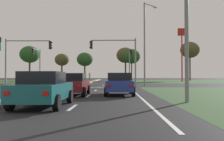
{
  "coord_description": "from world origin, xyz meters",
  "views": [
    {
      "loc": [
        5.34,
        -5.75,
        1.35
      ],
      "look_at": [
        4.74,
        31.18,
        2.1
      ],
      "focal_mm": 40.24,
      "sensor_mm": 36.0,
      "label": 1
    }
  ],
  "objects": [
    {
      "name": "treeline_second",
      "position": [
        -9.79,
        63.9,
        5.74
      ],
      "size": [
        3.97,
        3.97,
        7.48
      ],
      "color": "#423323",
      "rests_on": "ground"
    },
    {
      "name": "treeline_near",
      "position": [
        -18.07,
        61.67,
        7.07
      ],
      "size": [
        5.35,
        5.35,
        9.38
      ],
      "color": "#423323",
      "rests_on": "ground"
    },
    {
      "name": "car_blue_third",
      "position": [
        5.57,
        11.68,
        0.78
      ],
      "size": [
        1.98,
        4.17,
        1.54
      ],
      "color": "navy",
      "rests_on": "ground"
    },
    {
      "name": "traffic_signal_far_left",
      "position": [
        -7.6,
        35.22,
        3.96
      ],
      "size": [
        0.32,
        4.0,
        5.83
      ],
      "color": "gray",
      "rests_on": "ground"
    },
    {
      "name": "stop_bar_near",
      "position": [
        3.8,
        23.0,
        0.01
      ],
      "size": [
        6.4,
        0.5,
        0.01
      ],
      "primitive_type": "cube",
      "color": "silver",
      "rests_on": "ground"
    },
    {
      "name": "fastfood_pole_sign",
      "position": [
        19.9,
        49.79,
        8.59
      ],
      "size": [
        1.8,
        0.4,
        11.8
      ],
      "color": "red",
      "rests_on": "ground"
    },
    {
      "name": "crosswalk_bar_near",
      "position": [
        -6.4,
        24.8,
        0.01
      ],
      "size": [
        0.7,
        2.8,
        0.01
      ],
      "primitive_type": "cube",
      "color": "silver",
      "rests_on": "ground"
    },
    {
      "name": "crosswalk_bar_third",
      "position": [
        -4.1,
        24.8,
        0.01
      ],
      "size": [
        0.7,
        2.8,
        0.01
      ],
      "primitive_type": "cube",
      "color": "silver",
      "rests_on": "ground"
    },
    {
      "name": "pedestrian_at_median",
      "position": [
        0.08,
        43.88,
        1.29
      ],
      "size": [
        0.34,
        0.34,
        1.88
      ],
      "rotation": [
        0.0,
        0.0,
        3.86
      ],
      "color": "maroon",
      "rests_on": "median_island_far"
    },
    {
      "name": "treeline_third",
      "position": [
        -3.32,
        63.46,
        5.82
      ],
      "size": [
        4.45,
        4.45,
        7.75
      ],
      "color": "#423323",
      "rests_on": "ground"
    },
    {
      "name": "lane_dash_fourth",
      "position": [
        3.5,
        22.81,
        0.01
      ],
      "size": [
        0.14,
        2.0,
        0.01
      ],
      "primitive_type": "cube",
      "color": "silver",
      "rests_on": "ground"
    },
    {
      "name": "ground_plane",
      "position": [
        0.0,
        30.0,
        0.0
      ],
      "size": [
        200.0,
        200.0,
        0.0
      ],
      "primitive_type": "plane",
      "color": "black"
    },
    {
      "name": "treeline_sixth",
      "position": [
        25.61,
        63.23,
        8.39
      ],
      "size": [
        5.22,
        5.22,
        10.64
      ],
      "color": "#423323",
      "rests_on": "ground"
    },
    {
      "name": "car_silver_sixth",
      "position": [
        -2.22,
        46.73,
        0.77
      ],
      "size": [
        2.05,
        4.27,
        1.5
      ],
      "rotation": [
        0.0,
        0.0,
        3.14
      ],
      "color": "#B7B7BC",
      "rests_on": "ground"
    },
    {
      "name": "crosswalk_bar_fifth",
      "position": [
        -1.8,
        24.8,
        0.01
      ],
      "size": [
        0.7,
        2.8,
        0.01
      ],
      "primitive_type": "cube",
      "color": "silver",
      "rests_on": "ground"
    },
    {
      "name": "lane_dash_fifth",
      "position": [
        3.5,
        28.81,
        0.01
      ],
      "size": [
        0.14,
        2.0,
        0.01
      ],
      "primitive_type": "cube",
      "color": "silver",
      "rests_on": "ground"
    },
    {
      "name": "crosswalk_bar_fourth",
      "position": [
        -2.95,
        24.8,
        0.01
      ],
      "size": [
        0.7,
        2.8,
        0.01
      ],
      "primitive_type": "cube",
      "color": "silver",
      "rests_on": "ground"
    },
    {
      "name": "treeline_fifth",
      "position": [
        9.47,
        60.62,
        6.45
      ],
      "size": [
        4.56,
        4.56,
        8.41
      ],
      "color": "#423323",
      "rests_on": "ground"
    },
    {
      "name": "crosswalk_bar_second",
      "position": [
        -5.25,
        24.8,
        0.01
      ],
      "size": [
        0.7,
        2.8,
        0.01
      ],
      "primitive_type": "cube",
      "color": "silver",
      "rests_on": "ground"
    },
    {
      "name": "median_island_far",
      "position": [
        0.0,
        55.0,
        0.07
      ],
      "size": [
        1.2,
        36.0,
        0.14
      ],
      "primitive_type": "cube",
      "color": "#ADA89E",
      "rests_on": "ground"
    },
    {
      "name": "lane_dash_near",
      "position": [
        3.5,
        4.81,
        0.01
      ],
      "size": [
        0.14,
        2.0,
        0.01
      ],
      "primitive_type": "cube",
      "color": "silver",
      "rests_on": "ground"
    },
    {
      "name": "car_maroon_fifth",
      "position": [
        2.42,
        11.35,
        0.77
      ],
      "size": [
        2.0,
        4.42,
        1.51
      ],
      "color": "maroon",
      "rests_on": "ground"
    },
    {
      "name": "car_white_fourth",
      "position": [
        -2.37,
        38.4,
        0.81
      ],
      "size": [
        2.07,
        4.38,
        1.59
      ],
      "rotation": [
        0.0,
        0.0,
        3.14
      ],
      "color": "silver",
      "rests_on": "ground"
    },
    {
      "name": "traffic_signal_near_right",
      "position": [
        5.61,
        23.4,
        3.98
      ],
      "size": [
        5.47,
        0.32,
        5.72
      ],
      "color": "gray",
      "rests_on": "ground"
    },
    {
      "name": "edge_line_right",
      "position": [
        6.85,
        12.0,
        0.01
      ],
      "size": [
        0.14,
        24.0,
        0.01
      ],
      "primitive_type": "cube",
      "color": "silver",
      "rests_on": "ground"
    },
    {
      "name": "median_island_near",
      "position": [
        0.0,
        11.0,
        0.07
      ],
      "size": [
        1.2,
        22.0,
        0.14
      ],
      "primitive_type": "cube",
      "color": "gray",
      "rests_on": "ground"
    },
    {
      "name": "treeline_fourth",
      "position": [
        7.94,
        62.93,
        6.9
      ],
      "size": [
        5.0,
        5.0,
        9.07
      ],
      "color": "#423323",
      "rests_on": "ground"
    },
    {
      "name": "lane_dash_second",
      "position": [
        3.5,
        10.81,
        0.01
      ],
      "size": [
        0.14,
        2.0,
        0.01
      ],
      "primitive_type": "cube",
      "color": "silver",
      "rests_on": "ground"
    },
    {
      "name": "grass_verge_far_right",
      "position": [
        25.5,
        54.5,
        0.0
      ],
      "size": [
        35.0,
        35.0,
        0.01
      ],
      "primitive_type": "cube",
      "color": "#2D4C28",
      "rests_on": "ground"
    },
    {
      "name": "lane_dash_third",
      "position": [
        3.5,
        16.81,
        0.01
      ],
      "size": [
        0.14,
        2.0,
        0.01
      ],
      "primitive_type": "cube",
      "color": "silver",
      "rests_on": "ground"
    },
    {
      "name": "street_lamp_second",
      "position": [
        9.07,
        25.96,
        5.87
      ],
      "size": [
        1.97,
        1.81,
        10.58
      ],
      "color": "gray",
      "rests_on": "ground"
    },
    {
      "name": "car_black_near",
      "position": [
        -2.59,
        29.22,
        0.81
      ],
      "size": [
        4.19,
        1.98,
        1.59
      ],
      "rotation": [
        0.0,
        0.0,
        -1.57
      ],
      "color": "black",
      "rests_on": "ground"
    },
    {
      "name": "car_teal_second",
      "position": [
        2.18,
        5.14,
        0.78
      ],
      "size": [
        2.03,
        4.32,
        1.52
      ],
      "color": "#19565B",
      "rests_on": "ground"
    },
    {
      "name": "traffic_signal_far_right",
      "position": [
        7.6,
        34.73,
        3.82
      ],
      "size": [
        0.32,
        5.08,
        5.51
      ],
      "color": "gray",
      "rests_on": "ground"
    },
    {
      "name": "traffic_signal_near_left",
      "position": [
        -5.56,
        23.4,
        3.97
      ],
      "size": [
        5.58,
        0.32,
        5.68
      ],
      "color": "gray",
      "rests_on": "ground"
    },
    {
      "name": "street_lamp_near",
      "position": [
        9.04,
        6.84,
        4.85
      ],
      "size": [
        1.49,
        1.82,
        8.63
      ],
      "color": "gray",
      "rests_on": "ground"
    }
  ]
}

